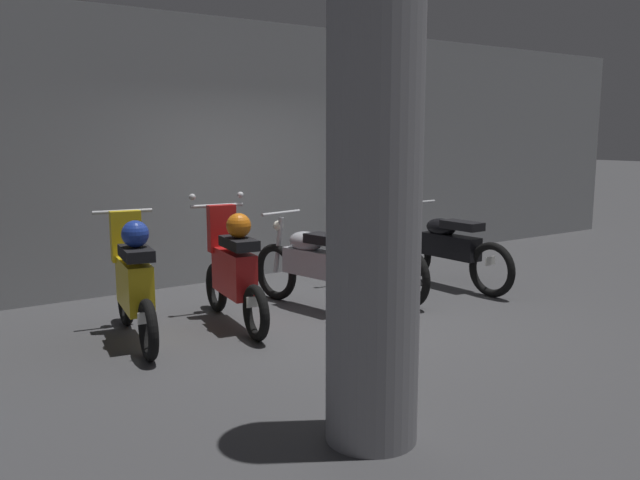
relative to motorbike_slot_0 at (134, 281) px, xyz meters
The scene contains 8 objects.
ground_plane 2.10m from the motorbike_slot_0, 12.23° to the right, with size 80.00×80.00×0.00m, color #424244.
back_wall 3.02m from the motorbike_slot_0, 45.30° to the left, with size 16.00×0.30×3.33m, color gray.
motorbike_slot_0 is the anchor object (origin of this frame).
motorbike_slot_1 0.99m from the motorbike_slot_0, ahead, with size 0.59×1.68×1.29m.
motorbike_slot_2 1.98m from the motorbike_slot_0, ahead, with size 0.61×1.93×1.03m.
motorbike_slot_3 2.98m from the motorbike_slot_0, ahead, with size 0.59×1.95×1.15m.
motorbike_slot_4 3.96m from the motorbike_slot_0, ahead, with size 0.56×1.95×1.03m.
support_pillar 3.04m from the motorbike_slot_0, 79.05° to the right, with size 0.57×0.57×3.33m, color gray.
Camera 1 is at (-3.93, -5.38, 1.90)m, focal length 37.06 mm.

